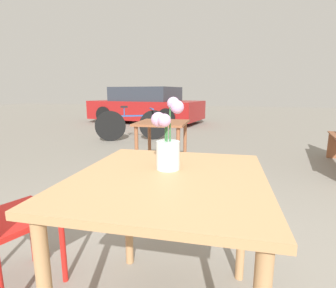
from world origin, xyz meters
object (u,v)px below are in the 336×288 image
at_px(table_back, 162,131).
at_px(bicycle, 133,125).
at_px(parked_car, 146,106).
at_px(table_front, 169,198).
at_px(flower_vase, 168,144).

distance_m(table_back, bicycle, 2.54).
relative_size(table_back, parked_car, 0.19).
bearing_deg(table_front, table_back, 107.86).
relative_size(table_back, bicycle, 0.52).
xyz_separation_m(table_back, parked_car, (-2.35, 5.61, 0.03)).
bearing_deg(flower_vase, table_front, -70.91).
distance_m(table_front, parked_car, 8.57).
bearing_deg(bicycle, table_front, -64.57).
distance_m(flower_vase, table_back, 2.42).
distance_m(flower_vase, bicycle, 4.92).
height_order(table_front, parked_car, parked_car).
xyz_separation_m(flower_vase, bicycle, (-2.11, 4.41, -0.51)).
bearing_deg(bicycle, flower_vase, -64.45).
bearing_deg(table_back, bicycle, 122.88).
bearing_deg(parked_car, bicycle, -74.40).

